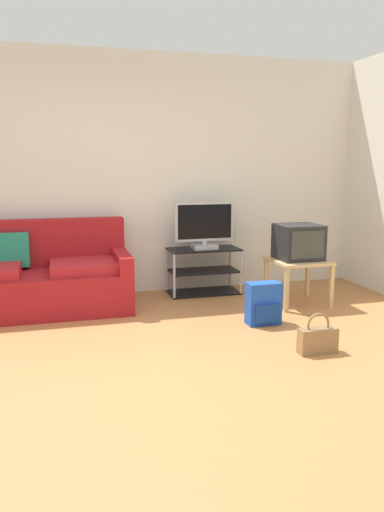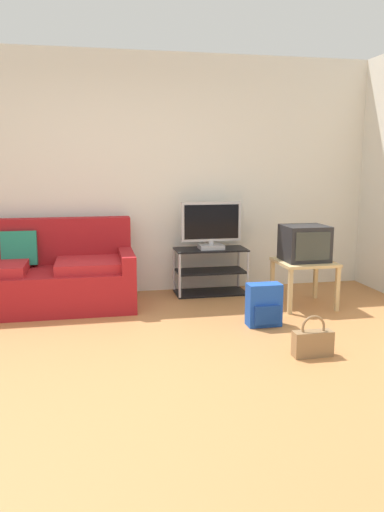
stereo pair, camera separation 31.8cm
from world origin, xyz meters
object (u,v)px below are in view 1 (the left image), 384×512
object	(u,v)px
tv_stand	(204,271)
side_table	(298,266)
handbag	(318,339)
crt_tv	(298,242)
flat_tv	(204,226)
backpack	(263,304)
couch	(36,279)

from	to	relation	value
tv_stand	side_table	bearing A→B (deg)	-39.52
handbag	side_table	bearing A→B (deg)	69.23
tv_stand	crt_tv	xyz separation A→B (m)	(0.84, -0.68, 0.40)
crt_tv	flat_tv	bearing A→B (deg)	142.08
handbag	flat_tv	bearing A→B (deg)	99.22
crt_tv	backpack	world-z (taller)	crt_tv
flat_tv	couch	bearing A→B (deg)	-174.39
flat_tv	backpack	xyz separation A→B (m)	(0.21, -1.23, -0.60)
side_table	crt_tv	xyz separation A→B (m)	(0.00, 0.02, 0.25)
tv_stand	flat_tv	xyz separation A→B (m)	(0.00, -0.02, 0.53)
flat_tv	backpack	world-z (taller)	flat_tv
tv_stand	flat_tv	bearing A→B (deg)	-90.00
couch	side_table	size ratio (longest dim) A/B	3.27
side_table	handbag	distance (m)	1.48
crt_tv	handbag	distance (m)	1.56
couch	backpack	bearing A→B (deg)	-27.02
couch	handbag	world-z (taller)	couch
flat_tv	backpack	bearing A→B (deg)	-80.29
flat_tv	crt_tv	bearing A→B (deg)	-37.92
side_table	handbag	size ratio (longest dim) A/B	1.72
tv_stand	crt_tv	distance (m)	1.15
flat_tv	handbag	distance (m)	2.16
flat_tv	backpack	distance (m)	1.38
side_table	handbag	world-z (taller)	side_table
tv_stand	side_table	world-z (taller)	tv_stand
side_table	handbag	bearing A→B (deg)	-110.77
tv_stand	flat_tv	distance (m)	0.53
couch	crt_tv	xyz separation A→B (m)	(2.68, -0.48, 0.34)
tv_stand	backpack	world-z (taller)	tv_stand
couch	tv_stand	bearing A→B (deg)	6.30
flat_tv	side_table	size ratio (longest dim) A/B	1.21
couch	crt_tv	size ratio (longest dim) A/B	4.16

